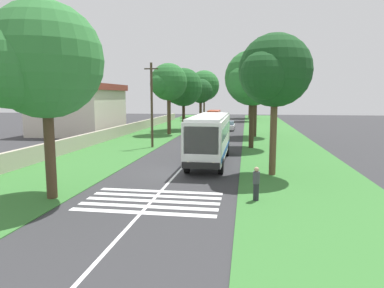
# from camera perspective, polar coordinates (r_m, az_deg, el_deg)

# --- Properties ---
(ground) EXTENTS (160.00, 160.00, 0.00)m
(ground) POSITION_cam_1_polar(r_m,az_deg,el_deg) (23.93, -2.42, -4.75)
(ground) COLOR #333335
(grass_verge_left) EXTENTS (120.00, 8.00, 0.04)m
(grass_verge_left) POSITION_cam_1_polar(r_m,az_deg,el_deg) (40.34, -9.72, 0.28)
(grass_verge_left) COLOR #387533
(grass_verge_left) RESTS_ON ground
(grass_verge_right) EXTENTS (120.00, 8.00, 0.04)m
(grass_verge_right) POSITION_cam_1_polar(r_m,az_deg,el_deg) (38.44, 14.15, -0.21)
(grass_verge_right) COLOR #387533
(grass_verge_right) RESTS_ON ground
(centre_line) EXTENTS (110.00, 0.16, 0.01)m
(centre_line) POSITION_cam_1_polar(r_m,az_deg,el_deg) (38.54, 1.92, 0.02)
(centre_line) COLOR silver
(centre_line) RESTS_ON ground
(coach_bus) EXTENTS (11.16, 2.62, 3.73)m
(coach_bus) POSITION_cam_1_polar(r_m,az_deg,el_deg) (27.33, 2.94, 1.36)
(coach_bus) COLOR white
(coach_bus) RESTS_ON ground
(zebra_crossing) EXTENTS (4.05, 6.80, 0.01)m
(zebra_crossing) POSITION_cam_1_polar(r_m,az_deg,el_deg) (17.84, -6.51, -9.15)
(zebra_crossing) COLOR silver
(zebra_crossing) RESTS_ON ground
(trailing_car_0) EXTENTS (4.30, 1.78, 1.43)m
(trailing_car_0) POSITION_cam_1_polar(r_m,az_deg,el_deg) (46.63, 1.13, 2.18)
(trailing_car_0) COLOR #B21E1E
(trailing_car_0) RESTS_ON ground
(trailing_car_1) EXTENTS (4.30, 1.78, 1.43)m
(trailing_car_1) POSITION_cam_1_polar(r_m,az_deg,el_deg) (54.52, 5.96, 2.94)
(trailing_car_1) COLOR silver
(trailing_car_1) RESTS_ON ground
(trailing_car_2) EXTENTS (4.30, 1.78, 1.43)m
(trailing_car_2) POSITION_cam_1_polar(r_m,az_deg,el_deg) (59.93, 2.50, 3.40)
(trailing_car_2) COLOR #B7A893
(trailing_car_2) RESTS_ON ground
(trailing_minibus_0) EXTENTS (6.00, 2.14, 2.53)m
(trailing_minibus_0) POSITION_cam_1_polar(r_m,az_deg,el_deg) (67.61, 3.59, 4.63)
(trailing_minibus_0) COLOR #CC4C33
(trailing_minibus_0) RESTS_ON ground
(roadside_tree_left_0) EXTENTS (6.19, 5.23, 8.93)m
(roadside_tree_left_0) POSITION_cam_1_polar(r_m,az_deg,el_deg) (77.10, 1.31, 8.48)
(roadside_tree_left_0) COLOR #3D2D1E
(roadside_tree_left_0) RESTS_ON grass_verge_left
(roadside_tree_left_1) EXTENTS (7.12, 5.82, 9.44)m
(roadside_tree_left_1) POSITION_cam_1_polar(r_m,az_deg,el_deg) (54.51, -1.58, 9.01)
(roadside_tree_left_1) COLOR #3D2D1E
(roadside_tree_left_1) RESTS_ON grass_verge_left
(roadside_tree_left_2) EXTENTS (5.88, 5.01, 9.58)m
(roadside_tree_left_2) POSITION_cam_1_polar(r_m,az_deg,el_deg) (48.24, -3.88, 9.83)
(roadside_tree_left_2) COLOR #4C3826
(roadside_tree_left_2) RESTS_ON grass_verge_left
(roadside_tree_left_3) EXTENTS (8.59, 7.42, 11.50)m
(roadside_tree_left_3) POSITION_cam_1_polar(r_m,az_deg,el_deg) (87.55, 1.86, 9.34)
(roadside_tree_left_3) COLOR brown
(roadside_tree_left_3) RESTS_ON grass_verge_left
(roadside_tree_left_4) EXTENTS (6.60, 5.66, 9.70)m
(roadside_tree_left_4) POSITION_cam_1_polar(r_m,az_deg,el_deg) (18.89, -23.32, 11.92)
(roadside_tree_left_4) COLOR #4C3826
(roadside_tree_left_4) RESTS_ON grass_verge_left
(roadside_tree_right_0) EXTENTS (6.38, 5.49, 9.70)m
(roadside_tree_right_0) POSITION_cam_1_polar(r_m,az_deg,el_deg) (35.80, 9.62, 10.29)
(roadside_tree_right_0) COLOR #3D2D1E
(roadside_tree_right_0) RESTS_ON grass_verge_right
(roadside_tree_right_1) EXTENTS (5.45, 4.67, 9.11)m
(roadside_tree_right_1) POSITION_cam_1_polar(r_m,az_deg,el_deg) (23.41, 13.03, 11.23)
(roadside_tree_right_1) COLOR brown
(roadside_tree_right_1) RESTS_ON grass_verge_right
(roadside_tree_right_2) EXTENTS (7.42, 6.31, 11.09)m
(roadside_tree_right_2) POSITION_cam_1_polar(r_m,az_deg,el_deg) (85.18, 9.30, 9.39)
(roadside_tree_right_2) COLOR brown
(roadside_tree_right_2) RESTS_ON grass_verge_right
(roadside_tree_right_3) EXTENTS (6.06, 4.87, 10.36)m
(roadside_tree_right_3) POSITION_cam_1_polar(r_m,az_deg,el_deg) (75.09, 9.47, 9.63)
(roadside_tree_right_3) COLOR #4C3826
(roadside_tree_right_3) RESTS_ON grass_verge_right
(roadside_tree_right_4) EXTENTS (6.58, 5.69, 9.91)m
(roadside_tree_right_4) POSITION_cam_1_polar(r_m,az_deg,el_deg) (45.94, 10.07, 9.82)
(roadside_tree_right_4) COLOR #3D2D1E
(roadside_tree_right_4) RESTS_ON grass_verge_right
(utility_pole) EXTENTS (0.24, 1.40, 8.45)m
(utility_pole) POSITION_cam_1_polar(r_m,az_deg,el_deg) (35.71, -6.55, 6.46)
(utility_pole) COLOR #473828
(utility_pole) RESTS_ON grass_verge_left
(roadside_wall) EXTENTS (70.00, 0.40, 1.35)m
(roadside_wall) POSITION_cam_1_polar(r_m,az_deg,el_deg) (46.08, -11.78, 2.01)
(roadside_wall) COLOR #B2A893
(roadside_wall) RESTS_ON grass_verge_left
(roadside_building) EXTENTS (11.84, 10.17, 6.84)m
(roadside_building) POSITION_cam_1_polar(r_m,az_deg,el_deg) (51.23, -17.86, 5.44)
(roadside_building) COLOR beige
(roadside_building) RESTS_ON ground
(pedestrian) EXTENTS (0.34, 0.34, 1.69)m
(pedestrian) POSITION_cam_1_polar(r_m,az_deg,el_deg) (17.76, 10.38, -6.28)
(pedestrian) COLOR #26262D
(pedestrian) RESTS_ON grass_verge_right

